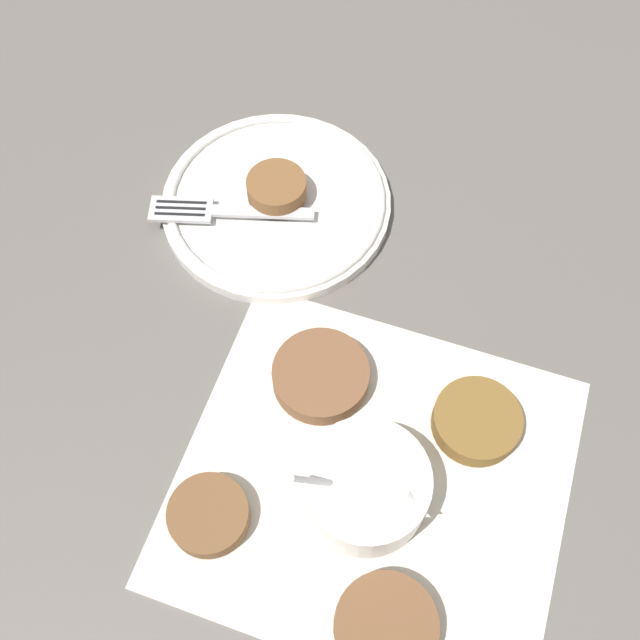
{
  "coord_description": "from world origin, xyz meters",
  "views": [
    {
      "loc": [
        0.05,
        -0.16,
        0.6
      ],
      "look_at": [
        -0.11,
        0.11,
        0.02
      ],
      "focal_mm": 42.0,
      "sensor_mm": 36.0,
      "label": 1
    }
  ],
  "objects_px": {
    "fritter_on_plate": "(277,188)",
    "fork": "(213,211)",
    "sauce_bowl": "(362,484)",
    "serving_plate": "(276,202)"
  },
  "relations": [
    {
      "from": "sauce_bowl",
      "to": "fritter_on_plate",
      "type": "xyz_separation_m",
      "value": [
        -0.21,
        0.21,
        0.0
      ]
    },
    {
      "from": "sauce_bowl",
      "to": "fork",
      "type": "height_order",
      "value": "sauce_bowl"
    },
    {
      "from": "serving_plate",
      "to": "fork",
      "type": "distance_m",
      "value": 0.06
    },
    {
      "from": "fork",
      "to": "sauce_bowl",
      "type": "bearing_deg",
      "value": -32.99
    },
    {
      "from": "sauce_bowl",
      "to": "fork",
      "type": "relative_size",
      "value": 0.73
    },
    {
      "from": "sauce_bowl",
      "to": "fritter_on_plate",
      "type": "distance_m",
      "value": 0.3
    },
    {
      "from": "sauce_bowl",
      "to": "fritter_on_plate",
      "type": "relative_size",
      "value": 1.88
    },
    {
      "from": "sauce_bowl",
      "to": "fritter_on_plate",
      "type": "height_order",
      "value": "sauce_bowl"
    },
    {
      "from": "serving_plate",
      "to": "fritter_on_plate",
      "type": "relative_size",
      "value": 3.9
    },
    {
      "from": "fritter_on_plate",
      "to": "fork",
      "type": "height_order",
      "value": "fritter_on_plate"
    }
  ]
}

